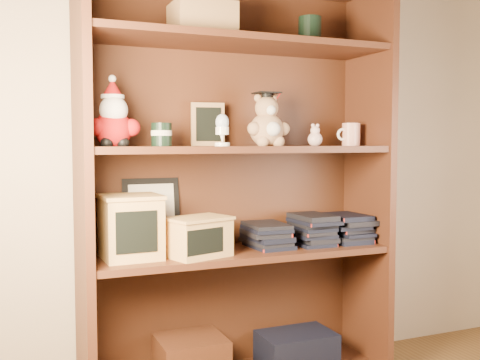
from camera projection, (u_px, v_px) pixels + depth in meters
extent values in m
cube|color=tan|center=(235.00, 73.00, 2.32)|extent=(3.00, 0.04, 2.50)
cube|color=#492414|center=(83.00, 190.00, 1.92)|extent=(0.03, 0.35, 1.60)
cube|color=#492414|center=(367.00, 181.00, 2.37)|extent=(0.03, 0.35, 1.60)
cube|color=#432112|center=(225.00, 182.00, 2.30)|extent=(1.20, 0.02, 1.60)
cube|color=#492414|center=(240.00, 43.00, 2.11)|extent=(1.14, 0.33, 0.02)
cube|color=black|center=(296.00, 349.00, 2.29)|extent=(0.30, 0.20, 0.14)
cube|color=#9E7547|center=(202.00, 20.00, 2.05)|extent=(0.22, 0.18, 0.12)
cylinder|color=black|center=(310.00, 31.00, 2.22)|extent=(0.09, 0.09, 0.11)
cube|color=#492414|center=(240.00, 253.00, 2.17)|extent=(1.14, 0.33, 0.02)
cube|color=#492414|center=(240.00, 149.00, 2.14)|extent=(1.14, 0.33, 0.02)
sphere|color=#A50F0F|center=(113.00, 129.00, 1.95)|extent=(0.13, 0.13, 0.13)
sphere|color=#A50F0F|center=(96.00, 127.00, 1.91)|extent=(0.06, 0.06, 0.06)
sphere|color=#A50F0F|center=(131.00, 128.00, 1.95)|extent=(0.06, 0.06, 0.06)
sphere|color=black|center=(107.00, 143.00, 1.91)|extent=(0.04, 0.04, 0.04)
sphere|color=black|center=(123.00, 143.00, 1.93)|extent=(0.04, 0.04, 0.04)
sphere|color=white|center=(114.00, 110.00, 1.93)|extent=(0.10, 0.10, 0.10)
sphere|color=#D8B293|center=(113.00, 104.00, 1.95)|extent=(0.07, 0.07, 0.07)
cone|color=#A50F0F|center=(112.00, 88.00, 1.94)|extent=(0.08, 0.08, 0.07)
sphere|color=white|center=(112.00, 79.00, 1.94)|extent=(0.03, 0.03, 0.03)
cylinder|color=white|center=(113.00, 97.00, 1.94)|extent=(0.08, 0.08, 0.01)
cylinder|color=black|center=(162.00, 135.00, 2.02)|extent=(0.07, 0.07, 0.08)
cylinder|color=beige|center=(162.00, 133.00, 2.02)|extent=(0.08, 0.08, 0.02)
cube|color=#9E7547|center=(208.00, 124.00, 2.20)|extent=(0.13, 0.04, 0.17)
cube|color=black|center=(209.00, 124.00, 2.19)|extent=(0.10, 0.02, 0.13)
cube|color=#9E7547|center=(205.00, 142.00, 2.23)|extent=(0.06, 0.06, 0.01)
cylinder|color=white|center=(222.00, 144.00, 2.03)|extent=(0.06, 0.06, 0.01)
cone|color=white|center=(222.00, 138.00, 2.03)|extent=(0.02, 0.02, 0.04)
cylinder|color=white|center=(222.00, 131.00, 2.03)|extent=(0.05, 0.05, 0.03)
ellipsoid|color=silver|center=(222.00, 122.00, 2.02)|extent=(0.05, 0.05, 0.06)
sphere|color=tan|center=(267.00, 130.00, 2.18)|extent=(0.13, 0.13, 0.13)
sphere|color=white|center=(273.00, 129.00, 2.12)|extent=(0.06, 0.06, 0.06)
sphere|color=tan|center=(254.00, 129.00, 2.14)|extent=(0.05, 0.05, 0.05)
sphere|color=tan|center=(283.00, 129.00, 2.18)|extent=(0.05, 0.05, 0.05)
sphere|color=tan|center=(263.00, 142.00, 2.13)|extent=(0.05, 0.05, 0.05)
sphere|color=tan|center=(279.00, 142.00, 2.16)|extent=(0.05, 0.05, 0.05)
sphere|color=tan|center=(267.00, 108.00, 2.17)|extent=(0.09, 0.09, 0.09)
sphere|color=white|center=(271.00, 110.00, 2.14)|extent=(0.04, 0.04, 0.04)
sphere|color=tan|center=(258.00, 98.00, 2.16)|extent=(0.03, 0.03, 0.03)
sphere|color=tan|center=(273.00, 99.00, 2.19)|extent=(0.03, 0.03, 0.03)
cylinder|color=black|center=(267.00, 96.00, 2.17)|extent=(0.04, 0.04, 0.02)
cube|color=black|center=(267.00, 93.00, 2.17)|extent=(0.09, 0.09, 0.01)
cylinder|color=#A50F0F|center=(279.00, 96.00, 2.17)|extent=(0.00, 0.04, 0.03)
sphere|color=beige|center=(315.00, 139.00, 2.26)|extent=(0.06, 0.06, 0.06)
sphere|color=beige|center=(315.00, 131.00, 2.26)|extent=(0.04, 0.04, 0.04)
sphere|color=beige|center=(313.00, 125.00, 2.25)|extent=(0.01, 0.01, 0.01)
sphere|color=beige|center=(317.00, 125.00, 2.26)|extent=(0.01, 0.01, 0.01)
cylinder|color=silver|center=(351.00, 134.00, 2.33)|extent=(0.07, 0.07, 0.09)
torus|color=white|center=(342.00, 134.00, 2.31)|extent=(0.05, 0.01, 0.05)
cube|color=black|center=(151.00, 214.00, 2.17)|extent=(0.22, 0.05, 0.28)
cube|color=beige|center=(152.00, 214.00, 2.15)|extent=(0.18, 0.04, 0.23)
cube|color=tan|center=(131.00, 228.00, 2.00)|extent=(0.20, 0.20, 0.22)
cube|color=black|center=(137.00, 232.00, 1.90)|extent=(0.14, 0.01, 0.14)
cube|color=tan|center=(130.00, 197.00, 1.99)|extent=(0.22, 0.22, 0.01)
cube|color=tan|center=(198.00, 238.00, 2.03)|extent=(0.25, 0.21, 0.14)
cube|color=black|center=(205.00, 241.00, 1.96)|extent=(0.15, 0.05, 0.09)
cube|color=tan|center=(198.00, 218.00, 2.02)|extent=(0.26, 0.22, 0.01)
cube|color=black|center=(268.00, 245.00, 2.21)|extent=(0.14, 0.20, 0.02)
cube|color=black|center=(268.00, 241.00, 2.21)|extent=(0.14, 0.20, 0.02)
cube|color=black|center=(268.00, 237.00, 2.21)|extent=(0.14, 0.20, 0.02)
cube|color=black|center=(268.00, 233.00, 2.21)|extent=(0.14, 0.20, 0.02)
cube|color=black|center=(268.00, 229.00, 2.21)|extent=(0.14, 0.20, 0.02)
cube|color=black|center=(268.00, 225.00, 2.20)|extent=(0.14, 0.20, 0.02)
cube|color=black|center=(311.00, 242.00, 2.28)|extent=(0.14, 0.20, 0.02)
cube|color=black|center=(311.00, 238.00, 2.28)|extent=(0.14, 0.20, 0.02)
cube|color=black|center=(311.00, 234.00, 2.28)|extent=(0.14, 0.20, 0.02)
cube|color=black|center=(311.00, 230.00, 2.28)|extent=(0.14, 0.20, 0.02)
cube|color=black|center=(311.00, 227.00, 2.28)|extent=(0.14, 0.20, 0.02)
cube|color=black|center=(311.00, 223.00, 2.28)|extent=(0.14, 0.20, 0.02)
cube|color=black|center=(311.00, 219.00, 2.28)|extent=(0.14, 0.20, 0.02)
cube|color=black|center=(311.00, 215.00, 2.28)|extent=(0.14, 0.20, 0.02)
cube|color=black|center=(347.00, 239.00, 2.35)|extent=(0.14, 0.20, 0.02)
cube|color=black|center=(347.00, 236.00, 2.35)|extent=(0.14, 0.20, 0.02)
cube|color=black|center=(347.00, 232.00, 2.35)|extent=(0.14, 0.20, 0.02)
cube|color=black|center=(347.00, 228.00, 2.35)|extent=(0.14, 0.20, 0.02)
cube|color=black|center=(347.00, 224.00, 2.35)|extent=(0.14, 0.20, 0.02)
cube|color=black|center=(347.00, 220.00, 2.35)|extent=(0.14, 0.20, 0.02)
cube|color=black|center=(347.00, 217.00, 2.34)|extent=(0.14, 0.20, 0.02)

